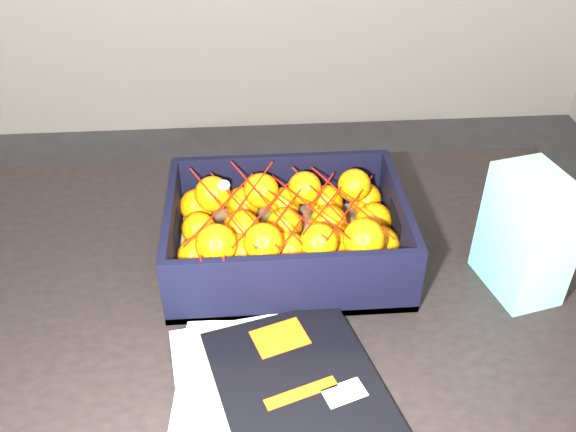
{
  "coord_description": "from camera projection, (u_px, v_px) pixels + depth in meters",
  "views": [
    {
      "loc": [
        0.16,
        -0.92,
        1.44
      ],
      "look_at": [
        0.22,
        -0.14,
        0.86
      ],
      "focal_mm": 39.11,
      "sensor_mm": 36.0,
      "label": 1
    }
  ],
  "objects": [
    {
      "name": "produce_crate",
      "position": [
        287.0,
        240.0,
        1.04
      ],
      "size": [
        0.38,
        0.29,
        0.12
      ],
      "color": "olive",
      "rests_on": "table"
    },
    {
      "name": "mesh_net",
      "position": [
        282.0,
        210.0,
        1.0
      ],
      "size": [
        0.32,
        0.26,
        0.09
      ],
      "color": "red",
      "rests_on": "clementine_heap"
    },
    {
      "name": "retail_carton",
      "position": [
        527.0,
        235.0,
        0.96
      ],
      "size": [
        0.12,
        0.15,
        0.2
      ],
      "primitive_type": "cube",
      "rotation": [
        0.0,
        0.0,
        0.22
      ],
      "color": "silver",
      "rests_on": "table"
    },
    {
      "name": "magazine_stack",
      "position": [
        271.0,
        395.0,
        0.83
      ],
      "size": [
        0.32,
        0.32,
        0.02
      ],
      "color": "silver",
      "rests_on": "table"
    },
    {
      "name": "clementine_heap",
      "position": [
        288.0,
        232.0,
        1.03
      ],
      "size": [
        0.37,
        0.27,
        0.11
      ],
      "color": "orange",
      "rests_on": "produce_crate"
    },
    {
      "name": "table",
      "position": [
        269.0,
        328.0,
        1.07
      ],
      "size": [
        1.2,
        0.81,
        0.75
      ],
      "color": "black",
      "rests_on": "ground"
    }
  ]
}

